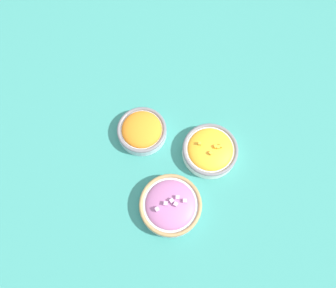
# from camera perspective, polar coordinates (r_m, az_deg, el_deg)

# --- Properties ---
(ground_plane) EXTENTS (3.00, 3.00, 0.00)m
(ground_plane) POSITION_cam_1_polar(r_m,az_deg,el_deg) (1.06, 0.00, -0.56)
(ground_plane) COLOR #337F75
(bowl_squash) EXTENTS (0.17, 0.17, 0.06)m
(bowl_squash) POSITION_cam_1_polar(r_m,az_deg,el_deg) (1.03, 7.34, -1.06)
(bowl_squash) COLOR silver
(bowl_squash) RESTS_ON ground_plane
(bowl_carrots) EXTENTS (0.16, 0.16, 0.06)m
(bowl_carrots) POSITION_cam_1_polar(r_m,az_deg,el_deg) (1.05, -4.57, 2.39)
(bowl_carrots) COLOR #B2C1CC
(bowl_carrots) RESTS_ON ground_plane
(bowl_red_onion) EXTENTS (0.19, 0.19, 0.07)m
(bowl_red_onion) POSITION_cam_1_polar(r_m,az_deg,el_deg) (0.98, 0.43, -10.58)
(bowl_red_onion) COLOR #B2C1CC
(bowl_red_onion) RESTS_ON ground_plane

